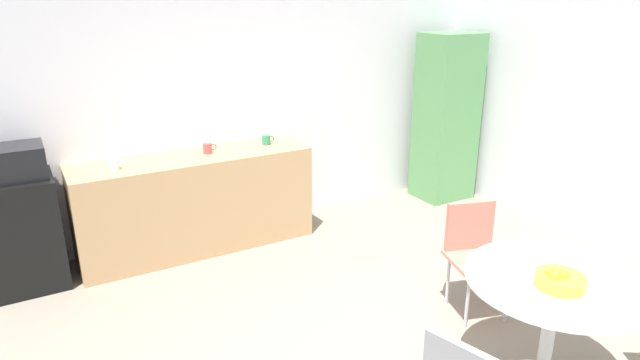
# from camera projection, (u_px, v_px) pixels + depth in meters

# --- Properties ---
(wall_back) EXTENTS (6.00, 0.10, 2.60)m
(wall_back) POSITION_uv_depth(u_px,v_px,m) (218.00, 102.00, 5.23)
(wall_back) COLOR silver
(wall_back) RESTS_ON ground_plane
(counter_block) EXTENTS (2.14, 0.60, 0.90)m
(counter_block) POSITION_uv_depth(u_px,v_px,m) (196.00, 202.00, 5.03)
(counter_block) COLOR tan
(counter_block) RESTS_ON ground_plane
(mini_fridge) EXTENTS (0.54, 0.54, 0.93)m
(mini_fridge) POSITION_uv_depth(u_px,v_px,m) (25.00, 233.00, 4.36)
(mini_fridge) COLOR black
(mini_fridge) RESTS_ON ground_plane
(microwave) EXTENTS (0.48, 0.38, 0.26)m
(microwave) POSITION_uv_depth(u_px,v_px,m) (11.00, 163.00, 4.17)
(microwave) COLOR black
(microwave) RESTS_ON mini_fridge
(locker_cabinet) EXTENTS (0.60, 0.50, 1.89)m
(locker_cabinet) POSITION_uv_depth(u_px,v_px,m) (446.00, 118.00, 6.17)
(locker_cabinet) COLOR #599959
(locker_cabinet) RESTS_ON ground_plane
(round_table) EXTENTS (1.03, 1.03, 0.76)m
(round_table) POSITION_uv_depth(u_px,v_px,m) (553.00, 301.00, 3.13)
(round_table) COLOR silver
(round_table) RESTS_ON ground_plane
(chair_coral) EXTENTS (0.52, 0.52, 0.83)m
(chair_coral) POSITION_uv_depth(u_px,v_px,m) (474.00, 245.00, 4.02)
(chair_coral) COLOR silver
(chair_coral) RESTS_ON ground_plane
(fruit_bowl) EXTENTS (0.27, 0.27, 0.11)m
(fruit_bowl) POSITION_uv_depth(u_px,v_px,m) (559.00, 280.00, 2.97)
(fruit_bowl) COLOR gold
(fruit_bowl) RESTS_ON round_table
(mug_white) EXTENTS (0.13, 0.08, 0.09)m
(mug_white) POSITION_uv_depth(u_px,v_px,m) (115.00, 164.00, 4.49)
(mug_white) COLOR white
(mug_white) RESTS_ON counter_block
(mug_green) EXTENTS (0.13, 0.08, 0.09)m
(mug_green) POSITION_uv_depth(u_px,v_px,m) (208.00, 148.00, 4.96)
(mug_green) COLOR #D84C4C
(mug_green) RESTS_ON counter_block
(mug_red) EXTENTS (0.13, 0.08, 0.09)m
(mug_red) POSITION_uv_depth(u_px,v_px,m) (266.00, 140.00, 5.24)
(mug_red) COLOR #338C59
(mug_red) RESTS_ON counter_block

